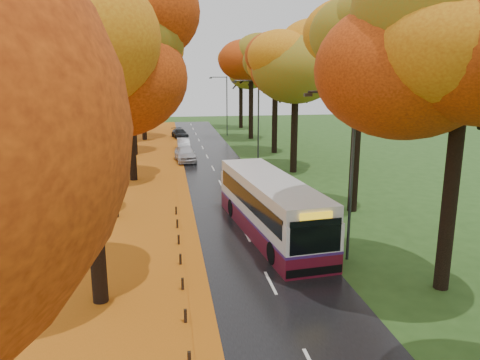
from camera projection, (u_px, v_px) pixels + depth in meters
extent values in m
cube|color=black|center=(219.00, 181.00, 38.08)|extent=(6.50, 90.00, 0.04)
cube|color=silver|center=(219.00, 181.00, 38.07)|extent=(0.12, 90.00, 0.01)
cube|color=#9C510E|center=(105.00, 185.00, 36.70)|extent=(12.00, 90.00, 0.02)
cube|color=#C15E13|center=(182.00, 182.00, 37.61)|extent=(0.90, 90.00, 0.01)
cylinder|color=black|center=(93.00, 196.00, 17.30)|extent=(0.60, 0.60, 8.58)
ellipsoid|color=gold|center=(82.00, 45.00, 16.07)|extent=(9.20, 9.20, 7.18)
cylinder|color=black|center=(109.00, 144.00, 27.72)|extent=(0.60, 0.60, 9.15)
ellipsoid|color=gold|center=(103.00, 43.00, 26.40)|extent=(8.00, 8.00, 6.24)
cylinder|color=black|center=(131.00, 132.00, 37.55)|extent=(0.60, 0.60, 8.00)
ellipsoid|color=gold|center=(128.00, 68.00, 36.41)|extent=(9.20, 9.20, 7.18)
cylinder|color=black|center=(133.00, 114.00, 48.93)|extent=(0.60, 0.60, 8.58)
ellipsoid|color=gold|center=(130.00, 62.00, 47.70)|extent=(8.00, 8.00, 6.24)
cylinder|color=black|center=(143.00, 104.00, 59.53)|extent=(0.60, 0.60, 9.15)
ellipsoid|color=gold|center=(141.00, 58.00, 58.22)|extent=(9.20, 9.20, 7.18)
cylinder|color=black|center=(142.00, 103.00, 69.18)|extent=(0.60, 0.60, 8.00)
ellipsoid|color=gold|center=(140.00, 69.00, 68.03)|extent=(8.00, 8.00, 6.24)
cylinder|color=black|center=(451.00, 186.00, 18.43)|extent=(0.60, 0.60, 8.70)
ellipsoid|color=#DC5010|center=(467.00, 43.00, 17.19)|extent=(9.20, 9.20, 7.18)
cylinder|color=black|center=(356.00, 140.00, 29.04)|extent=(0.60, 0.60, 9.22)
ellipsoid|color=#DC5010|center=(361.00, 43.00, 27.72)|extent=(8.20, 8.20, 6.40)
cylinder|color=black|center=(294.00, 126.00, 40.60)|extent=(0.60, 0.60, 8.19)
ellipsoid|color=#DC5010|center=(296.00, 65.00, 39.43)|extent=(9.20, 9.20, 7.18)
cylinder|color=black|center=(275.00, 113.00, 50.25)|extent=(0.60, 0.60, 8.70)
ellipsoid|color=#DC5010|center=(276.00, 61.00, 49.00)|extent=(8.20, 8.20, 6.40)
cylinder|color=black|center=(251.00, 103.00, 60.67)|extent=(0.60, 0.60, 9.22)
ellipsoid|color=#DC5010|center=(251.00, 58.00, 59.35)|extent=(9.20, 9.20, 7.18)
cylinder|color=black|center=(241.00, 101.00, 72.41)|extent=(0.60, 0.60, 8.19)
ellipsoid|color=#DC5010|center=(241.00, 67.00, 71.24)|extent=(8.20, 8.20, 6.40)
cube|color=black|center=(189.00, 359.00, 14.20)|extent=(0.11, 0.11, 0.52)
cube|color=black|center=(185.00, 316.00, 16.69)|extent=(0.11, 0.11, 0.52)
cube|color=black|center=(183.00, 284.00, 19.19)|extent=(0.11, 0.11, 0.52)
cube|color=black|center=(180.00, 259.00, 21.69)|extent=(0.11, 0.11, 0.52)
cube|color=black|center=(179.00, 240.00, 24.19)|extent=(0.11, 0.11, 0.52)
cube|color=black|center=(177.00, 224.00, 26.69)|extent=(0.11, 0.11, 0.52)
cube|color=black|center=(176.00, 211.00, 29.19)|extent=(0.11, 0.11, 0.52)
cylinder|color=#333538|center=(351.00, 178.00, 21.47)|extent=(0.14, 0.14, 8.00)
cylinder|color=#333538|center=(332.00, 92.00, 20.40)|extent=(2.20, 0.11, 0.11)
cube|color=#333538|center=(308.00, 95.00, 20.26)|extent=(0.35, 0.18, 0.14)
cylinder|color=#333538|center=(258.00, 124.00, 42.61)|extent=(0.14, 0.14, 8.00)
cylinder|color=#333538|center=(247.00, 81.00, 41.55)|extent=(2.20, 0.11, 0.11)
cube|color=#333538|center=(234.00, 82.00, 41.41)|extent=(0.35, 0.18, 0.14)
cylinder|color=#333538|center=(227.00, 106.00, 63.76)|extent=(0.14, 0.14, 8.00)
cylinder|color=#333538|center=(219.00, 77.00, 62.70)|extent=(2.20, 0.11, 0.11)
cube|color=#333538|center=(210.00, 78.00, 62.56)|extent=(0.35, 0.18, 0.14)
cube|color=#570D1D|center=(270.00, 225.00, 25.69)|extent=(3.99, 12.04, 0.97)
cube|color=silver|center=(270.00, 204.00, 25.41)|extent=(3.99, 12.04, 1.40)
cube|color=silver|center=(271.00, 185.00, 25.17)|extent=(3.91, 11.80, 0.75)
cube|color=#3C1D66|center=(270.00, 216.00, 25.56)|extent=(4.01, 12.06, 0.13)
cube|color=black|center=(270.00, 197.00, 25.32)|extent=(3.91, 11.10, 0.91)
cube|color=black|center=(316.00, 237.00, 19.85)|extent=(2.35, 0.32, 1.50)
cube|color=yellow|center=(316.00, 216.00, 19.64)|extent=(1.47, 0.22, 0.30)
cube|color=black|center=(314.00, 271.00, 20.23)|extent=(2.63, 0.41, 0.38)
cylinder|color=black|center=(273.00, 253.00, 21.59)|extent=(0.42, 1.10, 1.07)
cylinder|color=black|center=(322.00, 248.00, 22.22)|extent=(0.42, 1.10, 1.07)
cylinder|color=black|center=(232.00, 208.00, 28.68)|extent=(0.42, 1.10, 1.07)
cylinder|color=black|center=(270.00, 205.00, 29.31)|extent=(0.42, 1.10, 1.07)
imported|color=silver|center=(185.00, 154.00, 45.90)|extent=(2.25, 4.69, 1.54)
imported|color=#95989C|center=(183.00, 144.00, 52.63)|extent=(1.45, 3.96, 1.29)
imported|color=black|center=(180.00, 133.00, 61.94)|extent=(2.40, 4.36, 1.20)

